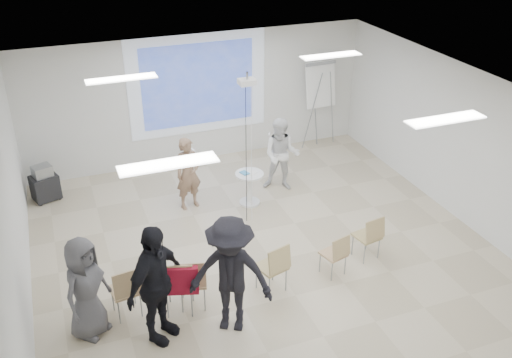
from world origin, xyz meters
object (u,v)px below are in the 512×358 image
object	(u,v)px
player_left	(188,169)
audience_mid	(230,268)
chair_right_far	(370,234)
flipchart_easel	(320,86)
chair_center	(274,265)
chair_right_inner	(336,252)
audience_outer	(85,282)
audience_left	(155,277)
pedestal_table	(249,186)
chair_left_inner	(192,280)
player_right	(282,151)
laptop	(192,278)
chair_far_left	(126,289)
chair_left_mid	(179,283)
av_cart	(45,184)

from	to	relation	value
player_left	audience_mid	bearing A→B (deg)	-107.58
chair_right_far	flipchart_easel	distance (m)	4.99
chair_center	chair_right_inner	distance (m)	1.14
audience_mid	audience_outer	world-z (taller)	audience_mid
audience_left	audience_mid	world-z (taller)	audience_left
pedestal_table	chair_left_inner	size ratio (longest dim) A/B	0.80
pedestal_table	chair_right_inner	size ratio (longest dim) A/B	0.92
player_right	laptop	world-z (taller)	player_right
chair_far_left	audience_outer	bearing A→B (deg)	-174.16
chair_left_mid	chair_left_inner	distance (m)	0.23
chair_center	laptop	distance (m)	1.32
chair_left_mid	flipchart_easel	xyz separation A→B (m)	(4.78, 4.90, 1.00)
pedestal_table	audience_outer	distance (m)	4.46
chair_center	av_cart	bearing A→B (deg)	110.08
chair_center	av_cart	xyz separation A→B (m)	(-3.31, 4.50, -0.18)
player_left	chair_left_inner	bearing A→B (deg)	-116.29
av_cart	chair_right_far	bearing A→B (deg)	-57.57
chair_right_inner	audience_outer	distance (m)	4.04
pedestal_table	player_left	size ratio (longest dim) A/B	0.43
player_left	chair_center	world-z (taller)	player_left
chair_left_mid	chair_center	world-z (taller)	chair_left_mid
flipchart_easel	chair_far_left	bearing A→B (deg)	-142.91
laptop	audience_left	bearing A→B (deg)	53.70
chair_right_inner	chair_center	bearing A→B (deg)	167.17
pedestal_table	chair_left_mid	size ratio (longest dim) A/B	0.75
chair_left_mid	player_left	bearing A→B (deg)	89.58
chair_left_mid	audience_outer	distance (m)	1.37
laptop	audience_mid	size ratio (longest dim) A/B	0.16
pedestal_table	audience_mid	world-z (taller)	audience_mid
laptop	flipchart_easel	bearing A→B (deg)	-119.46
chair_left_inner	chair_center	world-z (taller)	chair_left_inner
chair_center	audience_left	size ratio (longest dim) A/B	0.42
chair_far_left	audience_left	size ratio (longest dim) A/B	0.42
player_right	av_cart	world-z (taller)	player_right
chair_far_left	chair_left_inner	xyz separation A→B (m)	(0.98, -0.15, 0.01)
chair_right_inner	flipchart_easel	size ratio (longest dim) A/B	0.37
audience_mid	flipchart_easel	world-z (taller)	flipchart_easel
chair_center	chair_right_far	bearing A→B (deg)	-8.48
audience_left	player_left	bearing A→B (deg)	28.25
pedestal_table	player_right	size ratio (longest dim) A/B	0.41
chair_far_left	chair_center	distance (m)	2.32
chair_left_mid	chair_left_inner	world-z (taller)	chair_left_mid
chair_right_inner	laptop	size ratio (longest dim) A/B	2.37
chair_right_far	audience_mid	bearing A→B (deg)	-174.23
laptop	chair_right_far	bearing A→B (deg)	-164.58
chair_center	chair_left_mid	bearing A→B (deg)	162.13
player_right	laptop	xyz separation A→B (m)	(-2.79, -3.02, -0.40)
player_left	flipchart_easel	distance (m)	4.25
chair_far_left	laptop	xyz separation A→B (m)	(1.00, -0.06, -0.04)
chair_left_mid	chair_right_inner	xyz separation A→B (m)	(2.69, -0.00, -0.11)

